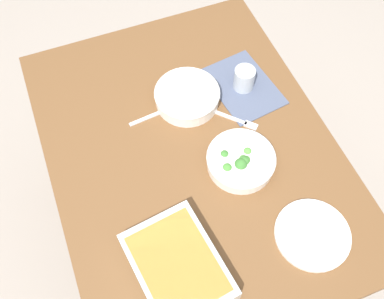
% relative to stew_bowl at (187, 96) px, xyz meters
% --- Properties ---
extents(ground_plane, '(6.00, 6.00, 0.00)m').
position_rel_stew_bowl_xyz_m(ground_plane, '(-0.18, 0.05, -0.77)').
color(ground_plane, '#9E9389').
extents(dining_table, '(1.20, 0.90, 0.74)m').
position_rel_stew_bowl_xyz_m(dining_table, '(-0.18, 0.05, -0.12)').
color(dining_table, brown).
rests_on(dining_table, ground_plane).
extents(placemat, '(0.30, 0.24, 0.00)m').
position_rel_stew_bowl_xyz_m(placemat, '(-0.01, -0.21, -0.03)').
color(placemat, '#4C5670').
rests_on(placemat, dining_table).
extents(stew_bowl, '(0.22, 0.22, 0.06)m').
position_rel_stew_bowl_xyz_m(stew_bowl, '(0.00, 0.00, 0.00)').
color(stew_bowl, white).
rests_on(stew_bowl, dining_table).
extents(broccoli_bowl, '(0.22, 0.22, 0.07)m').
position_rel_stew_bowl_xyz_m(broccoli_bowl, '(-0.29, -0.07, -0.00)').
color(broccoli_bowl, white).
rests_on(broccoli_bowl, dining_table).
extents(baking_dish, '(0.33, 0.26, 0.06)m').
position_rel_stew_bowl_xyz_m(baking_dish, '(-0.53, 0.23, 0.00)').
color(baking_dish, silver).
rests_on(baking_dish, dining_table).
extents(drink_cup, '(0.07, 0.07, 0.08)m').
position_rel_stew_bowl_xyz_m(drink_cup, '(-0.01, -0.21, 0.01)').
color(drink_cup, '#B2BCC6').
rests_on(drink_cup, dining_table).
extents(side_plate, '(0.22, 0.22, 0.01)m').
position_rel_stew_bowl_xyz_m(side_plate, '(-0.58, -0.16, -0.03)').
color(side_plate, white).
rests_on(side_plate, dining_table).
extents(spoon_by_stew, '(0.04, 0.18, 0.01)m').
position_rel_stew_bowl_xyz_m(spoon_by_stew, '(-0.01, 0.10, -0.03)').
color(spoon_by_stew, silver).
rests_on(spoon_by_stew, dining_table).
extents(fork_on_table, '(0.14, 0.13, 0.01)m').
position_rel_stew_bowl_xyz_m(fork_on_table, '(-0.13, -0.13, -0.03)').
color(fork_on_table, silver).
rests_on(fork_on_table, dining_table).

